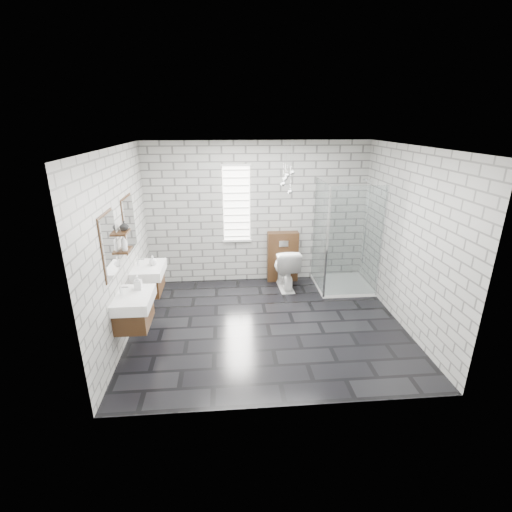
{
  "coord_description": "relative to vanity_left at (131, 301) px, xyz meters",
  "views": [
    {
      "loc": [
        -0.62,
        -5.09,
        3.04
      ],
      "look_at": [
        -0.15,
        0.35,
        1.03
      ],
      "focal_mm": 26.0,
      "sensor_mm": 36.0,
      "label": 1
    }
  ],
  "objects": [
    {
      "name": "ceiling",
      "position": [
        1.91,
        0.52,
        1.95
      ],
      "size": [
        4.2,
        3.6,
        0.02
      ],
      "primitive_type": "cube",
      "color": "white",
      "rests_on": "wall_back"
    },
    {
      "name": "cistern_panel",
      "position": [
        2.4,
        2.22,
        -0.26
      ],
      "size": [
        0.6,
        0.2,
        1.0
      ],
      "primitive_type": "cube",
      "color": "#422814",
      "rests_on": "floor"
    },
    {
      "name": "shelf_upper",
      "position": [
        -0.12,
        0.47,
        0.82
      ],
      "size": [
        0.14,
        0.3,
        0.03
      ],
      "primitive_type": "cube",
      "color": "#422814",
      "rests_on": "wall_left"
    },
    {
      "name": "pendant_cluster",
      "position": [
        2.4,
        1.9,
        1.29
      ],
      "size": [
        0.26,
        0.21,
        0.9
      ],
      "color": "silver",
      "rests_on": "ceiling"
    },
    {
      "name": "wall_left",
      "position": [
        -0.2,
        0.52,
        0.59
      ],
      "size": [
        0.02,
        3.6,
        2.7
      ],
      "primitive_type": "cube",
      "color": "#A2A29D",
      "rests_on": "floor"
    },
    {
      "name": "vanity_right",
      "position": [
        0.0,
        1.05,
        0.0
      ],
      "size": [
        0.47,
        0.7,
        1.57
      ],
      "color": "#422814",
      "rests_on": "wall_left"
    },
    {
      "name": "soap_bottle_c",
      "position": [
        -0.11,
        0.41,
        0.69
      ],
      "size": [
        0.1,
        0.1,
        0.22
      ],
      "primitive_type": "imported",
      "rotation": [
        0.0,
        0.0,
        0.12
      ],
      "color": "#B2B2B2",
      "rests_on": "shelf_lower"
    },
    {
      "name": "toilet",
      "position": [
        2.4,
        1.87,
        -0.36
      ],
      "size": [
        0.48,
        0.8,
        0.8
      ],
      "primitive_type": "imported",
      "rotation": [
        0.0,
        0.0,
        3.19
      ],
      "color": "white",
      "rests_on": "floor"
    },
    {
      "name": "flush_plate",
      "position": [
        2.4,
        2.12,
        0.04
      ],
      "size": [
        0.18,
        0.01,
        0.12
      ],
      "primitive_type": "cube",
      "color": "silver",
      "rests_on": "cistern_panel"
    },
    {
      "name": "wall_back",
      "position": [
        1.91,
        2.33,
        0.59
      ],
      "size": [
        4.2,
        0.02,
        2.7
      ],
      "primitive_type": "cube",
      "color": "#A2A29D",
      "rests_on": "floor"
    },
    {
      "name": "soap_bottle_a",
      "position": [
        0.07,
        0.17,
        0.2
      ],
      "size": [
        0.09,
        0.1,
        0.2
      ],
      "primitive_type": "imported",
      "rotation": [
        0.0,
        0.0,
        -0.01
      ],
      "color": "#B2B2B2",
      "rests_on": "vanity_left"
    },
    {
      "name": "wall_front",
      "position": [
        1.91,
        -1.29,
        0.59
      ],
      "size": [
        4.2,
        0.02,
        2.7
      ],
      "primitive_type": "cube",
      "color": "#A2A29D",
      "rests_on": "floor"
    },
    {
      "name": "wall_right",
      "position": [
        4.02,
        0.52,
        0.59
      ],
      "size": [
        0.02,
        3.6,
        2.7
      ],
      "primitive_type": "cube",
      "color": "#A2A29D",
      "rests_on": "floor"
    },
    {
      "name": "vase",
      "position": [
        -0.11,
        0.53,
        0.9
      ],
      "size": [
        0.13,
        0.13,
        0.13
      ],
      "primitive_type": "imported",
      "rotation": [
        0.0,
        0.0,
        0.03
      ],
      "color": "#B2B2B2",
      "rests_on": "shelf_upper"
    },
    {
      "name": "window",
      "position": [
        1.51,
        2.31,
        0.79
      ],
      "size": [
        0.56,
        0.05,
        1.48
      ],
      "color": "white",
      "rests_on": "wall_back"
    },
    {
      "name": "vanity_left",
      "position": [
        0.0,
        0.0,
        0.0
      ],
      "size": [
        0.47,
        0.7,
        1.57
      ],
      "color": "#422814",
      "rests_on": "wall_left"
    },
    {
      "name": "soap_bottle_b",
      "position": [
        0.11,
        1.07,
        0.17
      ],
      "size": [
        0.13,
        0.13,
        0.16
      ],
      "primitive_type": "imported",
      "rotation": [
        0.0,
        0.0,
        0.02
      ],
      "color": "#B2B2B2",
      "rests_on": "vanity_right"
    },
    {
      "name": "shower_enclosure",
      "position": [
        3.41,
        1.71,
        -0.25
      ],
      "size": [
        1.0,
        1.0,
        2.03
      ],
      "color": "white",
      "rests_on": "floor"
    },
    {
      "name": "shelf_lower",
      "position": [
        -0.12,
        0.47,
        0.56
      ],
      "size": [
        0.14,
        0.3,
        0.03
      ],
      "primitive_type": "cube",
      "color": "#422814",
      "rests_on": "wall_left"
    },
    {
      "name": "floor",
      "position": [
        1.91,
        0.52,
        -0.77
      ],
      "size": [
        4.2,
        3.6,
        0.02
      ],
      "primitive_type": "cube",
      "color": "black",
      "rests_on": "ground"
    }
  ]
}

